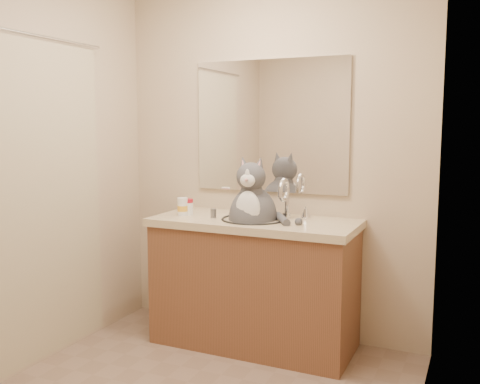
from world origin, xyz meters
name	(u,v)px	position (x,y,z in m)	size (l,w,h in m)	color
room	(177,179)	(0.00, 0.00, 1.20)	(2.22, 2.52, 2.42)	#856D5C
vanity	(254,280)	(0.00, 0.96, 0.44)	(1.34, 0.59, 1.12)	brown
mirror	(270,126)	(0.00, 1.24, 1.45)	(1.10, 0.02, 0.90)	white
shower_curtain	(31,199)	(-1.05, 0.10, 1.03)	(0.02, 1.30, 1.93)	beige
cat	(253,213)	(0.00, 0.94, 0.89)	(0.48, 0.38, 0.62)	#4D4D52
pill_bottle_redcap	(189,207)	(-0.48, 0.93, 0.91)	(0.07, 0.07, 0.11)	white
pill_bottle_orange	(183,207)	(-0.50, 0.89, 0.91)	(0.09, 0.09, 0.12)	white
grey_canister	(213,213)	(-0.26, 0.89, 0.88)	(0.05, 0.05, 0.06)	slate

